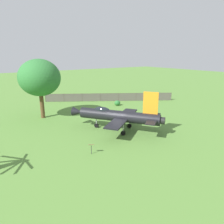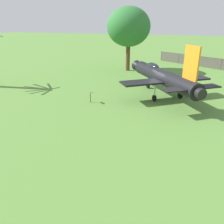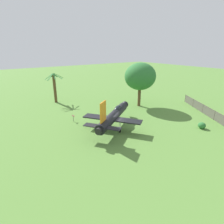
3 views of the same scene
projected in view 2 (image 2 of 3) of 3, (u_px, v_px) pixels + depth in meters
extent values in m
plane|color=#568438|center=(162.00, 96.00, 23.07)|extent=(200.00, 200.00, 0.00)
cylinder|color=black|center=(163.00, 77.00, 22.33)|extent=(9.46, 7.27, 1.43)
cone|color=black|center=(139.00, 66.00, 27.52)|extent=(2.01, 1.92, 1.22)
cylinder|color=black|center=(200.00, 94.00, 17.44)|extent=(0.99, 1.05, 0.86)
ellipsoid|color=black|center=(153.00, 67.00, 24.15)|extent=(2.32, 2.00, 0.84)
cube|color=orange|center=(191.00, 63.00, 18.01)|extent=(1.55, 1.15, 2.69)
cube|color=black|center=(141.00, 82.00, 21.20)|extent=(3.59, 4.07, 0.16)
cube|color=black|center=(189.00, 78.00, 22.66)|extent=(3.59, 4.07, 0.16)
cube|color=black|center=(174.00, 90.00, 17.90)|extent=(1.94, 2.10, 0.10)
cube|color=black|center=(208.00, 86.00, 18.81)|extent=(1.94, 2.10, 0.10)
cylinder|color=#A5A8AD|center=(148.00, 79.00, 25.46)|extent=(0.12, 0.12, 1.53)
cylinder|color=black|center=(148.00, 86.00, 25.75)|extent=(0.59, 0.49, 0.60)
cylinder|color=#A5A8AD|center=(155.00, 90.00, 21.33)|extent=(0.12, 0.12, 1.53)
cylinder|color=black|center=(154.00, 98.00, 21.62)|extent=(0.59, 0.49, 0.60)
cylinder|color=#A5A8AD|center=(181.00, 88.00, 22.13)|extent=(0.12, 0.12, 1.53)
cylinder|color=black|center=(180.00, 95.00, 22.42)|extent=(0.59, 0.49, 0.60)
cylinder|color=brown|center=(128.00, 55.00, 34.04)|extent=(0.62, 0.62, 4.47)
ellipsoid|color=#2D7033|center=(129.00, 27.00, 32.53)|extent=(6.50, 6.19, 5.52)
cylinder|color=#4C4238|center=(221.00, 64.00, 35.06)|extent=(0.08, 0.08, 1.70)
cylinder|color=#4C4238|center=(198.00, 61.00, 37.72)|extent=(0.08, 0.08, 1.70)
cylinder|color=#4C4238|center=(179.00, 58.00, 40.37)|extent=(0.08, 0.08, 1.70)
cylinder|color=#4C4238|center=(161.00, 56.00, 43.03)|extent=(0.08, 0.08, 1.70)
cylinder|color=#333333|center=(90.00, 98.00, 21.27)|extent=(0.06, 0.06, 0.90)
cube|color=olive|center=(90.00, 92.00, 21.06)|extent=(0.65, 0.72, 0.25)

